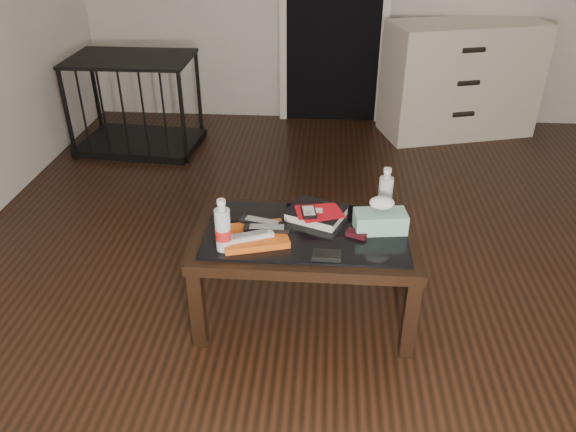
% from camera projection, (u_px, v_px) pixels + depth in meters
% --- Properties ---
extents(ground, '(5.00, 5.00, 0.00)m').
position_uv_depth(ground, '(403.00, 290.00, 2.90)').
color(ground, black).
rests_on(ground, ground).
extents(coffee_table, '(1.00, 0.60, 0.46)m').
position_uv_depth(coffee_table, '(306.00, 243.00, 2.55)').
color(coffee_table, black).
rests_on(coffee_table, ground).
extents(dresser, '(1.29, 0.82, 0.90)m').
position_uv_depth(dresser, '(461.00, 79.00, 4.55)').
color(dresser, beige).
rests_on(dresser, ground).
extents(pet_crate, '(0.95, 0.67, 0.71)m').
position_uv_depth(pet_crate, '(138.00, 119.00, 4.39)').
color(pet_crate, black).
rests_on(pet_crate, ground).
extents(magazines, '(0.33, 0.28, 0.03)m').
position_uv_depth(magazines, '(254.00, 236.00, 2.45)').
color(magazines, '#D05413').
rests_on(magazines, coffee_table).
extents(remote_silver, '(0.20, 0.12, 0.02)m').
position_uv_depth(remote_silver, '(250.00, 236.00, 2.41)').
color(remote_silver, silver).
rests_on(remote_silver, magazines).
extents(remote_black_front, '(0.20, 0.05, 0.02)m').
position_uv_depth(remote_black_front, '(267.00, 228.00, 2.46)').
color(remote_black_front, black).
rests_on(remote_black_front, magazines).
extents(remote_black_back, '(0.21, 0.10, 0.02)m').
position_uv_depth(remote_black_back, '(262.00, 222.00, 2.51)').
color(remote_black_back, black).
rests_on(remote_black_back, magazines).
extents(textbook, '(0.31, 0.28, 0.05)m').
position_uv_depth(textbook, '(316.00, 213.00, 2.61)').
color(textbook, black).
rests_on(textbook, coffee_table).
extents(dvd_mailers, '(0.21, 0.17, 0.01)m').
position_uv_depth(dvd_mailers, '(317.00, 211.00, 2.58)').
color(dvd_mailers, red).
rests_on(dvd_mailers, textbook).
extents(ipod, '(0.08, 0.11, 0.02)m').
position_uv_depth(ipod, '(309.00, 212.00, 2.55)').
color(ipod, black).
rests_on(ipod, dvd_mailers).
extents(flip_phone, '(0.10, 0.08, 0.02)m').
position_uv_depth(flip_phone, '(357.00, 234.00, 2.48)').
color(flip_phone, black).
rests_on(flip_phone, coffee_table).
extents(wallet, '(0.12, 0.08, 0.02)m').
position_uv_depth(wallet, '(327.00, 255.00, 2.33)').
color(wallet, black).
rests_on(wallet, coffee_table).
extents(water_bottle_left, '(0.08, 0.08, 0.24)m').
position_uv_depth(water_bottle_left, '(223.00, 225.00, 2.34)').
color(water_bottle_left, silver).
rests_on(water_bottle_left, coffee_table).
extents(water_bottle_right, '(0.07, 0.07, 0.24)m').
position_uv_depth(water_bottle_right, '(386.00, 192.00, 2.59)').
color(water_bottle_right, silver).
rests_on(water_bottle_right, coffee_table).
extents(tissue_box, '(0.24, 0.15, 0.09)m').
position_uv_depth(tissue_box, '(380.00, 221.00, 2.50)').
color(tissue_box, '#248574').
rests_on(tissue_box, coffee_table).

